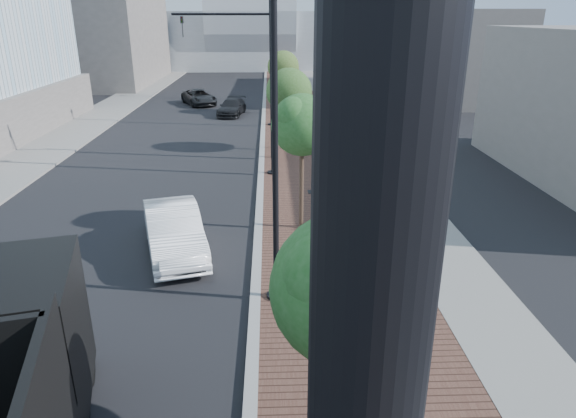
{
  "coord_description": "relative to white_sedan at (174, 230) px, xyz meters",
  "views": [
    {
      "loc": [
        0.47,
        -2.56,
        7.58
      ],
      "look_at": [
        1.0,
        12.0,
        2.0
      ],
      "focal_mm": 31.73,
      "sensor_mm": 36.0,
      "label": 1
    }
  ],
  "objects": [
    {
      "name": "sidewalk",
      "position": [
        6.29,
        26.77,
        -0.76
      ],
      "size": [
        7.0,
        140.0,
        0.12
      ],
      "primitive_type": "cube",
      "color": "#4C2D23",
      "rests_on": "ground"
    },
    {
      "name": "concrete_strip",
      "position": [
        8.99,
        26.77,
        -0.75
      ],
      "size": [
        2.4,
        140.0,
        0.13
      ],
      "primitive_type": "cube",
      "color": "slate",
      "rests_on": "ground"
    },
    {
      "name": "curb",
      "position": [
        2.79,
        26.77,
        -0.75
      ],
      "size": [
        0.3,
        140.0,
        0.14
      ],
      "primitive_type": "cube",
      "color": "gray",
      "rests_on": "ground"
    },
    {
      "name": "west_sidewalk",
      "position": [
        -10.21,
        26.77,
        -0.76
      ],
      "size": [
        4.0,
        140.0,
        0.12
      ],
      "primitive_type": "cube",
      "color": "slate",
      "rests_on": "ground"
    },
    {
      "name": "white_sedan",
      "position": [
        0.0,
        0.0,
        0.0
      ],
      "size": [
        3.02,
        5.24,
        1.63
      ],
      "primitive_type": "imported",
      "rotation": [
        0.0,
        0.0,
        0.28
      ],
      "color": "white",
      "rests_on": "ground"
    },
    {
      "name": "dark_car_mid",
      "position": [
        -3.03,
        30.5,
        -0.15
      ],
      "size": [
        3.97,
        5.25,
        1.33
      ],
      "primitive_type": "imported",
      "rotation": [
        0.0,
        0.0,
        0.42
      ],
      "color": "black",
      "rests_on": "ground"
    },
    {
      "name": "dark_car_far",
      "position": [
        0.24,
        25.33,
        -0.18
      ],
      "size": [
        2.38,
        4.56,
        1.26
      ],
      "primitive_type": "imported",
      "rotation": [
        0.0,
        0.0,
        -0.14
      ],
      "color": "black",
      "rests_on": "ground"
    },
    {
      "name": "pedestrian",
      "position": [
        8.74,
        6.78,
        0.06
      ],
      "size": [
        0.72,
        0.55,
        1.76
      ],
      "primitive_type": "imported",
      "rotation": [
        0.0,
        0.0,
        2.93
      ],
      "color": "black",
      "rests_on": "ground"
    },
    {
      "name": "streetlight_1",
      "position": [
        3.28,
        -3.23,
        3.53
      ],
      "size": [
        1.44,
        0.56,
        9.21
      ],
      "color": "black",
      "rests_on": "ground"
    },
    {
      "name": "streetlight_2",
      "position": [
        3.39,
        8.77,
        4.0
      ],
      "size": [
        1.72,
        0.56,
        9.28
      ],
      "color": "black",
      "rests_on": "ground"
    },
    {
      "name": "streetlight_3",
      "position": [
        3.28,
        20.77,
        3.53
      ],
      "size": [
        1.44,
        0.56,
        9.21
      ],
      "color": "black",
      "rests_on": "ground"
    },
    {
      "name": "streetlight_4",
      "position": [
        3.39,
        32.77,
        4.0
      ],
      "size": [
        1.72,
        0.56,
        9.28
      ],
      "color": "black",
      "rests_on": "ground"
    },
    {
      "name": "traffic_mast",
      "position": [
        2.49,
        11.77,
        4.17
      ],
      "size": [
        5.09,
        0.2,
        8.0
      ],
      "color": "black",
      "rests_on": "ground"
    },
    {
      "name": "tree_0",
      "position": [
        4.44,
        -9.21,
        2.96
      ],
      "size": [
        2.4,
        2.35,
        4.96
      ],
      "color": "#382619",
      "rests_on": "ground"
    },
    {
      "name": "tree_1",
      "position": [
        4.44,
        1.79,
        3.15
      ],
      "size": [
        2.25,
        2.17,
        5.07
      ],
      "color": "#382619",
      "rests_on": "ground"
    },
    {
      "name": "tree_2",
      "position": [
        4.44,
        13.79,
        2.64
      ],
      "size": [
        2.64,
        2.63,
        4.79
      ],
      "color": "#382619",
      "rests_on": "ground"
    },
    {
      "name": "tree_3",
      "position": [
        4.44,
        25.79,
        2.89
      ],
      "size": [
        2.52,
        2.49,
        4.97
      ],
      "color": "#382619",
      "rests_on": "ground"
    },
    {
      "name": "convention_center",
      "position": [
        0.79,
        71.77,
        5.19
      ],
      "size": [
        50.0,
        30.0,
        50.0
      ],
      "color": "#AAB0B4",
      "rests_on": "ground"
    },
    {
      "name": "commercial_block_nw",
      "position": [
        -17.21,
        46.77,
        4.18
      ],
      "size": [
        14.0,
        20.0,
        10.0
      ],
      "primitive_type": "cube",
      "color": "#625C58",
      "rests_on": "ground"
    },
    {
      "name": "commercial_block_ne",
      "position": [
        18.79,
        36.77,
        3.18
      ],
      "size": [
        12.0,
        22.0,
        8.0
      ],
      "primitive_type": "cube",
      "color": "#615B57",
      "rests_on": "ground"
    },
    {
      "name": "utility_cover_1",
      "position": [
        5.19,
        -5.23,
        -0.69
      ],
      "size": [
        0.5,
        0.5,
        0.02
      ],
      "primitive_type": "cube",
      "color": "black",
      "rests_on": "sidewalk"
    },
    {
      "name": "utility_cover_2",
      "position": [
        5.19,
        5.77,
        -0.69
      ],
      "size": [
        0.5,
        0.5,
        0.02
      ],
      "primitive_type": "cube",
      "color": "black",
      "rests_on": "sidewalk"
    }
  ]
}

